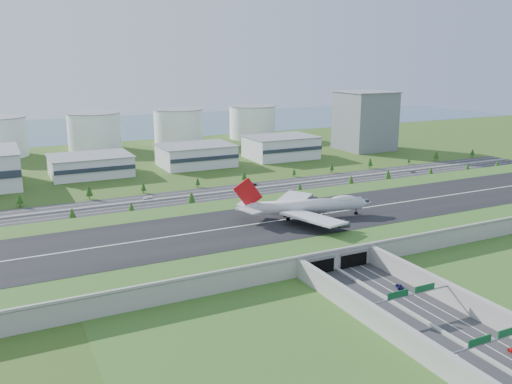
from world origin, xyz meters
name	(u,v)px	position (x,y,z in m)	size (l,w,h in m)	color
ground	(280,236)	(0.00, 0.00, 0.00)	(1200.00, 1200.00, 0.00)	#385219
airfield_deck	(280,228)	(0.00, -0.09, 4.12)	(520.00, 100.00, 9.20)	gray
underpass_road	(419,310)	(0.00, -99.42, 3.43)	(38.80, 120.40, 8.00)	#28282B
sign_gantry_near	(411,295)	(0.00, -95.04, 6.95)	(38.70, 0.70, 9.80)	gray
sign_gantry_far	(494,341)	(0.00, -130.04, 6.95)	(38.70, 0.70, 9.80)	gray
north_expressway	(211,194)	(0.00, 95.00, 0.06)	(560.00, 36.00, 0.12)	#28282B
tree_row	(223,185)	(10.12, 96.88, 4.66)	(504.84, 48.72, 8.43)	#3D2819
hangar_mid_a	(91,166)	(-60.00, 190.00, 7.50)	(58.00, 42.00, 15.00)	#BDBDC1
hangar_mid_b	(196,156)	(25.00, 190.00, 8.50)	(58.00, 42.00, 17.00)	#BDBDC1
hangar_mid_c	(281,147)	(105.00, 190.00, 9.50)	(58.00, 42.00, 19.00)	#BDBDC1
office_tower	(365,121)	(200.00, 195.00, 27.50)	(46.00, 46.00, 55.00)	slate
fuel_tank_b	(94,131)	(-35.00, 310.00, 17.50)	(50.00, 50.00, 35.00)	white
fuel_tank_c	(179,127)	(50.00, 310.00, 17.50)	(50.00, 50.00, 35.00)	white
fuel_tank_d	(252,122)	(135.00, 310.00, 17.50)	(50.00, 50.00, 35.00)	white
bay_water	(99,127)	(0.00, 480.00, 0.03)	(1200.00, 260.00, 0.06)	#3B5D70
boeing_747	(305,206)	(13.71, -1.37, 14.40)	(71.82, 67.05, 22.64)	silver
car_0	(353,299)	(-11.72, -77.72, 0.88)	(1.79, 4.44, 1.51)	#B0B0B4
car_1	(457,359)	(-9.04, -125.21, 0.91)	(1.67, 4.78, 1.58)	white
car_2	(400,286)	(11.30, -76.52, 0.80)	(2.25, 4.88, 1.36)	#100E46
car_5	(254,185)	(36.15, 104.14, 0.80)	(1.44, 4.14, 1.36)	black
car_6	(413,171)	(167.32, 89.54, 0.79)	(2.23, 4.84, 1.35)	#B4B5B9
car_7	(147,198)	(-40.68, 101.01, 0.97)	(2.38, 5.86, 1.70)	white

